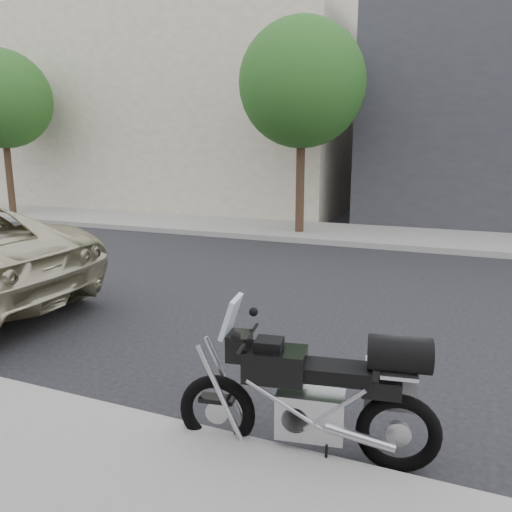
% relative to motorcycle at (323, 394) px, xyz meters
% --- Properties ---
extents(ground, '(120.00, 120.00, 0.00)m').
position_rel_motorcycle_xyz_m(ground, '(1.35, -3.85, -0.57)').
color(ground, black).
rests_on(ground, ground).
extents(far_sidewalk, '(44.00, 3.00, 0.15)m').
position_rel_motorcycle_xyz_m(far_sidewalk, '(1.35, -10.35, -0.50)').
color(far_sidewalk, gray).
rests_on(far_sidewalk, ground).
extents(far_building_cream, '(14.00, 11.00, 8.00)m').
position_rel_motorcycle_xyz_m(far_building_cream, '(10.35, -17.35, 3.43)').
color(far_building_cream, '#A59B84').
rests_on(far_building_cream, ground).
extents(street_tree_mid, '(3.40, 3.40, 5.70)m').
position_rel_motorcycle_xyz_m(street_tree_mid, '(3.35, -9.85, 3.57)').
color(street_tree_mid, '#3C281B').
rests_on(street_tree_mid, far_sidewalk).
extents(street_tree_right, '(3.40, 3.40, 5.70)m').
position_rel_motorcycle_xyz_m(street_tree_right, '(14.35, -9.85, 3.57)').
color(street_tree_right, '#3C281B').
rests_on(street_tree_right, far_sidewalk).
extents(motorcycle, '(2.08, 0.89, 1.32)m').
position_rel_motorcycle_xyz_m(motorcycle, '(0.00, 0.00, 0.00)').
color(motorcycle, black).
rests_on(motorcycle, ground).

